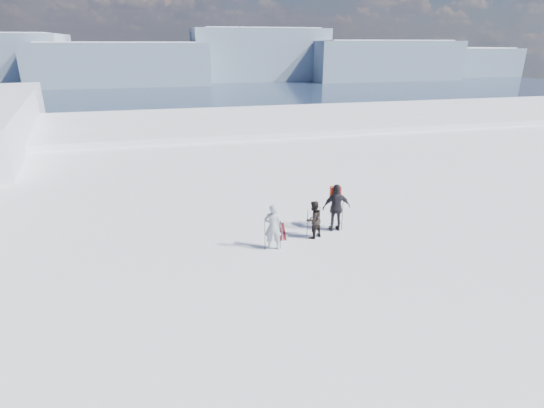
# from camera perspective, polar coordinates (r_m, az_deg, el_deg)

# --- Properties ---
(lake_basin) EXTENTS (820.00, 820.00, 71.62)m
(lake_basin) POSITION_cam_1_polar(r_m,az_deg,el_deg) (43.16, -6.57, 2.10)
(lake_basin) COLOR white
(lake_basin) RESTS_ON ground
(far_mountain_range) EXTENTS (770.00, 110.00, 53.00)m
(far_mountain_range) POSITION_cam_1_polar(r_m,az_deg,el_deg) (466.90, -10.39, 18.67)
(far_mountain_range) COLOR slate
(far_mountain_range) RESTS_ON ground
(skier_grey) EXTENTS (0.73, 0.57, 1.78)m
(skier_grey) POSITION_cam_1_polar(r_m,az_deg,el_deg) (15.62, 0.13, -3.09)
(skier_grey) COLOR #9DA4AB
(skier_grey) RESTS_ON ground
(skier_dark) EXTENTS (0.92, 0.85, 1.53)m
(skier_dark) POSITION_cam_1_polar(r_m,az_deg,el_deg) (16.65, 5.57, -2.10)
(skier_dark) COLOR black
(skier_dark) RESTS_ON ground
(skier_pack) EXTENTS (1.20, 0.60, 1.97)m
(skier_pack) POSITION_cam_1_polar(r_m,az_deg,el_deg) (17.35, 8.66, -0.49)
(skier_pack) COLOR black
(skier_pack) RESTS_ON ground
(backpack) EXTENTS (0.44, 0.28, 0.56)m
(backpack) POSITION_cam_1_polar(r_m,az_deg,el_deg) (17.17, 8.65, 3.76)
(backpack) COLOR red
(backpack) RESTS_ON skier_pack
(ski_poles) EXTENTS (3.50, 1.05, 1.36)m
(ski_poles) POSITION_cam_1_polar(r_m,az_deg,el_deg) (16.58, 5.14, -2.72)
(ski_poles) COLOR black
(ski_poles) RESTS_ON ground
(skis_loose) EXTENTS (0.61, 1.68, 0.03)m
(skis_loose) POSITION_cam_1_polar(r_m,az_deg,el_deg) (17.38, 1.41, -3.69)
(skis_loose) COLOR black
(skis_loose) RESTS_ON ground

